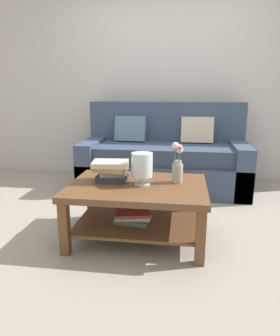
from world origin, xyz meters
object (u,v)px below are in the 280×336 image
glass_hurricane_vase (142,166)px  coffee_table (137,200)px  book_stack_main (111,170)px  flower_pitcher (177,164)px  couch (164,159)px

glass_hurricane_vase → coffee_table: bearing=-171.1°
book_stack_main → flower_pitcher: flower_pitcher is taller
coffee_table → flower_pitcher: flower_pitcher is taller
book_stack_main → glass_hurricane_vase: 0.28m
glass_hurricane_vase → flower_pitcher: bearing=19.0°
book_stack_main → flower_pitcher: 0.55m
book_stack_main → glass_hurricane_vase: bearing=-11.3°
couch → book_stack_main: 1.44m
couch → glass_hurricane_vase: size_ratio=7.68×
coffee_table → flower_pitcher: 0.45m
coffee_table → book_stack_main: (-0.23, 0.06, 0.23)m
coffee_table → flower_pitcher: bearing=17.8°
coffee_table → book_stack_main: bearing=165.2°
couch → flower_pitcher: 1.38m
book_stack_main → couch: bearing=75.7°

